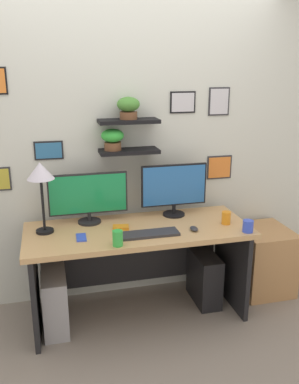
# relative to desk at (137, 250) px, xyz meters

# --- Properties ---
(ground_plane) EXTENTS (8.00, 8.00, 0.00)m
(ground_plane) POSITION_rel_desk_xyz_m (0.00, -0.06, -0.54)
(ground_plane) COLOR gray
(back_wall_assembly) EXTENTS (4.40, 0.24, 2.70)m
(back_wall_assembly) POSITION_rel_desk_xyz_m (-0.00, 0.38, 0.81)
(back_wall_assembly) COLOR silver
(back_wall_assembly) RESTS_ON ground
(desk) EXTENTS (1.70, 0.68, 0.75)m
(desk) POSITION_rel_desk_xyz_m (0.00, 0.00, 0.00)
(desk) COLOR tan
(desk) RESTS_ON ground
(monitor_left) EXTENTS (0.61, 0.18, 0.40)m
(monitor_left) POSITION_rel_desk_xyz_m (-0.35, 0.16, 0.42)
(monitor_left) COLOR black
(monitor_left) RESTS_ON desk
(monitor_right) EXTENTS (0.54, 0.18, 0.43)m
(monitor_right) POSITION_rel_desk_xyz_m (0.35, 0.16, 0.44)
(monitor_right) COLOR black
(monitor_right) RESTS_ON desk
(keyboard) EXTENTS (0.44, 0.14, 0.02)m
(keyboard) POSITION_rel_desk_xyz_m (0.04, -0.21, 0.22)
(keyboard) COLOR #2D2D33
(keyboard) RESTS_ON desk
(computer_mouse) EXTENTS (0.06, 0.09, 0.03)m
(computer_mouse) POSITION_rel_desk_xyz_m (0.39, -0.21, 0.22)
(computer_mouse) COLOR #2D2D33
(computer_mouse) RESTS_ON desk
(desk_lamp) EXTENTS (0.20, 0.20, 0.53)m
(desk_lamp) POSITION_rel_desk_xyz_m (-0.69, 0.03, 0.64)
(desk_lamp) COLOR black
(desk_lamp) RESTS_ON desk
(cell_phone) EXTENTS (0.07, 0.14, 0.01)m
(cell_phone) POSITION_rel_desk_xyz_m (-0.44, -0.14, 0.21)
(cell_phone) COLOR blue
(cell_phone) RESTS_ON desk
(coffee_mug) EXTENTS (0.08, 0.08, 0.09)m
(coffee_mug) POSITION_rel_desk_xyz_m (0.77, -0.33, 0.25)
(coffee_mug) COLOR blue
(coffee_mug) RESTS_ON desk
(pen_cup) EXTENTS (0.07, 0.07, 0.10)m
(pen_cup) POSITION_rel_desk_xyz_m (0.68, -0.14, 0.26)
(pen_cup) COLOR orange
(pen_cup) RESTS_ON desk
(scissors_tray) EXTENTS (0.13, 0.10, 0.02)m
(scissors_tray) POSITION_rel_desk_xyz_m (-0.13, -0.04, 0.22)
(scissors_tray) COLOR orange
(scissors_tray) RESTS_ON desk
(water_cup) EXTENTS (0.07, 0.07, 0.11)m
(water_cup) POSITION_rel_desk_xyz_m (-0.21, -0.34, 0.26)
(water_cup) COLOR green
(water_cup) RESTS_ON desk
(drawer_cabinet) EXTENTS (0.44, 0.50, 0.57)m
(drawer_cabinet) POSITION_rel_desk_xyz_m (1.16, 0.08, -0.26)
(drawer_cabinet) COLOR tan
(drawer_cabinet) RESTS_ON ground
(computer_tower_left) EXTENTS (0.18, 0.40, 0.46)m
(computer_tower_left) POSITION_rel_desk_xyz_m (-0.66, -0.08, -0.31)
(computer_tower_left) COLOR #99999E
(computer_tower_left) RESTS_ON ground
(computer_tower_right) EXTENTS (0.18, 0.40, 0.43)m
(computer_tower_right) POSITION_rel_desk_xyz_m (0.58, 0.01, -0.33)
(computer_tower_right) COLOR black
(computer_tower_right) RESTS_ON ground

